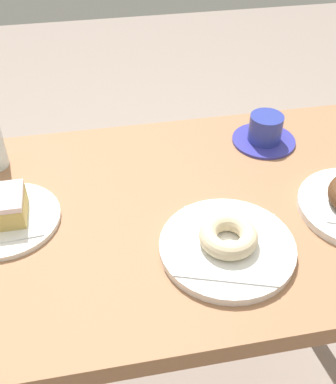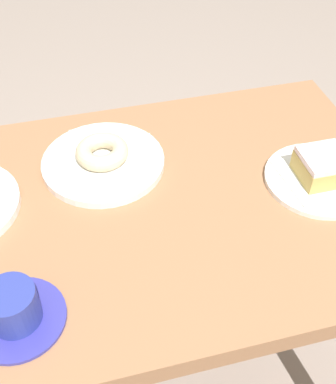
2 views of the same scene
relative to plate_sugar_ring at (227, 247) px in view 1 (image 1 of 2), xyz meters
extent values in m
cube|color=#986846|center=(0.04, -0.12, -0.03)|extent=(0.98, 0.61, 0.04)
cylinder|color=#A2623C|center=(-0.40, -0.34, -0.39)|extent=(0.05, 0.05, 0.69)
cylinder|color=#A2623C|center=(0.48, -0.34, -0.39)|extent=(0.05, 0.05, 0.69)
cylinder|color=white|center=(0.00, 0.00, 0.00)|extent=(0.24, 0.24, 0.02)
cube|color=white|center=(0.00, 0.00, 0.01)|extent=(0.21, 0.21, 0.00)
torus|color=beige|center=(0.00, 0.00, 0.03)|extent=(0.10, 0.10, 0.03)
cylinder|color=white|center=(0.38, -0.15, 0.00)|extent=(0.20, 0.20, 0.01)
cube|color=white|center=(0.38, -0.15, 0.00)|extent=(0.14, 0.14, 0.00)
cube|color=tan|center=(0.38, -0.15, 0.03)|extent=(0.08, 0.08, 0.04)
cylinder|color=#343498|center=(-0.18, -0.31, 0.00)|extent=(0.14, 0.14, 0.01)
cylinder|color=#2B3894|center=(-0.18, -0.31, 0.03)|extent=(0.07, 0.07, 0.06)
cylinder|color=black|center=(-0.18, -0.31, 0.06)|extent=(0.07, 0.07, 0.00)
camera|label=1|loc=(0.20, 0.53, 0.60)|focal=43.83mm
camera|label=2|loc=(-0.06, -0.73, 0.63)|focal=46.12mm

